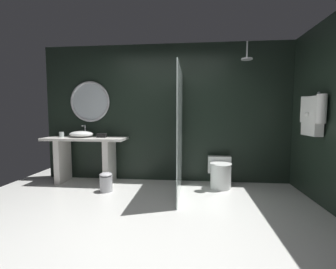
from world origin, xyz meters
The scene contains 13 objects.
ground_plane centered at (0.00, 0.00, 0.00)m, with size 5.76×5.76×0.00m, color silver.
back_wall_panel centered at (0.00, 1.90, 1.30)m, with size 4.80×0.10×2.60m, color black.
side_wall_right centered at (2.35, 0.76, 1.30)m, with size 0.10×2.47×2.60m, color black.
vanity_counter centered at (-1.50, 1.56, 0.54)m, with size 1.52×0.53×0.85m.
vessel_sink centered at (-1.59, 1.60, 0.91)m, with size 0.44×0.36×0.22m.
tumbler_cup centered at (-1.95, 1.54, 0.90)m, with size 0.08×0.08×0.10m, color silver.
tissue_box centered at (-1.19, 1.60, 0.89)m, with size 0.17×0.10×0.08m, color black.
round_wall_mirror centered at (-1.50, 1.81, 1.53)m, with size 0.79×0.05×0.79m.
shower_glass_panel centered at (0.30, 1.13, 1.01)m, with size 0.02×1.43×2.01m, color silver.
rain_shower_head centered at (1.39, 1.51, 2.24)m, with size 0.19×0.19×0.30m.
hanging_bathrobe centered at (2.21, 0.94, 1.29)m, with size 0.20×0.59×0.63m.
toilet centered at (0.99, 1.51, 0.26)m, with size 0.41×0.53×0.52m.
waste_bin centered at (-0.93, 1.07, 0.16)m, with size 0.21×0.21×0.32m.
Camera 1 is at (0.50, -2.67, 1.29)m, focal length 25.39 mm.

